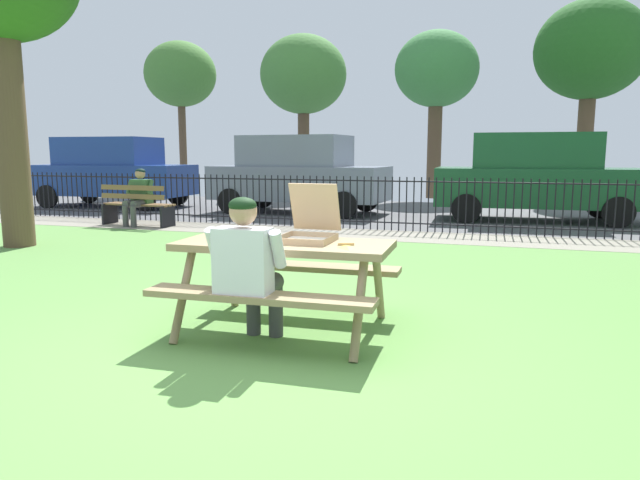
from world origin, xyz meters
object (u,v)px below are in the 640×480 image
at_px(parked_car_center, 536,176).
at_px(park_bench_left, 137,206).
at_px(far_tree_midright, 591,52).
at_px(pizza_slice_on_table, 347,246).
at_px(adult_at_table, 248,265).
at_px(parked_car_far_left, 112,171).
at_px(picnic_table_foreground, 284,262).
at_px(far_tree_midleft, 303,76).
at_px(parked_car_left, 298,173).
at_px(person_on_park_bench, 139,194).
at_px(pizza_box_open, 310,227).
at_px(far_tree_center, 437,72).
at_px(far_tree_left, 180,75).

bearing_deg(parked_car_center, park_bench_left, -156.75).
bearing_deg(far_tree_midright, pizza_slice_on_table, -103.08).
height_order(pizza_slice_on_table, far_tree_midright, far_tree_midright).
xyz_separation_m(adult_at_table, parked_car_far_left, (-8.67, 9.67, 0.35)).
relative_size(picnic_table_foreground, far_tree_midleft, 0.33).
distance_m(pizza_slice_on_table, parked_car_left, 10.02).
bearing_deg(parked_car_left, pizza_slice_on_table, -67.91).
bearing_deg(pizza_slice_on_table, person_on_park_bench, 136.05).
bearing_deg(far_tree_midright, picnic_table_foreground, -105.23).
distance_m(pizza_box_open, adult_at_table, 0.75).
distance_m(pizza_slice_on_table, parked_car_far_left, 13.17).
bearing_deg(parked_car_left, far_tree_center, 65.48).
bearing_deg(person_on_park_bench, adult_at_table, -49.21).
height_order(person_on_park_bench, parked_car_left, parked_car_left).
xyz_separation_m(picnic_table_foreground, person_on_park_bench, (-5.50, 5.76, 0.06)).
distance_m(pizza_box_open, parked_car_left, 9.63).
relative_size(parked_car_left, parked_car_center, 1.01).
distance_m(adult_at_table, parked_car_far_left, 12.99).
height_order(parked_car_center, far_tree_left, far_tree_left).
bearing_deg(person_on_park_bench, pizza_box_open, -44.62).
bearing_deg(parked_car_left, far_tree_midright, 39.08).
bearing_deg(parked_car_far_left, parked_car_center, 0.00).
distance_m(parked_car_center, far_tree_left, 14.23).
relative_size(parked_car_left, far_tree_midright, 0.74).
xyz_separation_m(far_tree_left, far_tree_midright, (14.14, -0.00, 0.13)).
distance_m(person_on_park_bench, far_tree_left, 11.04).
distance_m(picnic_table_foreground, person_on_park_bench, 7.96).
bearing_deg(far_tree_center, parked_car_left, -114.52).
relative_size(adult_at_table, person_on_park_bench, 1.00).
bearing_deg(pizza_box_open, picnic_table_foreground, -140.45).
height_order(picnic_table_foreground, far_tree_midright, far_tree_midright).
xyz_separation_m(far_tree_center, far_tree_midright, (4.59, 0.00, 0.40)).
relative_size(far_tree_center, far_tree_midright, 0.90).
height_order(adult_at_table, far_tree_left, far_tree_left).
height_order(park_bench_left, parked_car_center, parked_car_center).
xyz_separation_m(adult_at_table, park_bench_left, (-5.44, 6.24, -0.24)).
height_order(pizza_slice_on_table, far_tree_center, far_tree_center).
height_order(park_bench_left, parked_car_left, parked_car_left).
relative_size(pizza_box_open, far_tree_center, 0.10).
distance_m(parked_car_far_left, parked_car_left, 5.58).
bearing_deg(park_bench_left, far_tree_midleft, 87.38).
bearing_deg(person_on_park_bench, far_tree_center, 61.75).
bearing_deg(pizza_slice_on_table, adult_at_table, -149.44).
height_order(picnic_table_foreground, person_on_park_bench, person_on_park_bench).
height_order(adult_at_table, far_tree_midright, far_tree_midright).
xyz_separation_m(picnic_table_foreground, far_tree_center, (-0.48, 15.10, 3.54)).
bearing_deg(pizza_box_open, far_tree_midright, 75.27).
bearing_deg(pizza_slice_on_table, parked_car_left, 112.09).
xyz_separation_m(park_bench_left, far_tree_center, (5.06, 9.36, 3.72)).
bearing_deg(pizza_slice_on_table, far_tree_center, 94.00).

